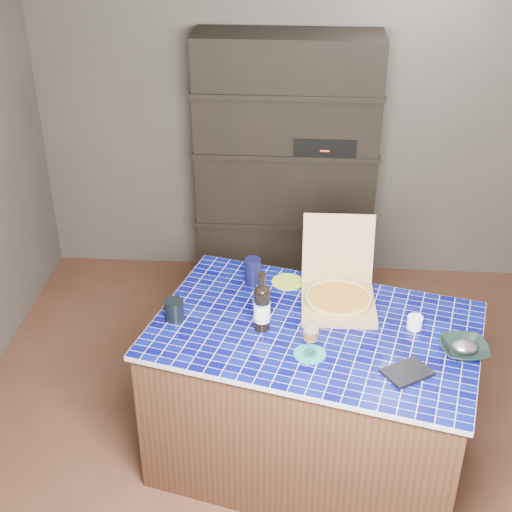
# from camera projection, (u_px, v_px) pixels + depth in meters

# --- Properties ---
(room) EXTENTS (3.50, 3.50, 3.50)m
(room) POSITION_uv_depth(u_px,v_px,m) (277.00, 225.00, 3.35)
(room) COLOR brown
(room) RESTS_ON ground
(shelving_unit) EXTENTS (1.20, 0.41, 1.80)m
(shelving_unit) POSITION_uv_depth(u_px,v_px,m) (287.00, 167.00, 4.85)
(shelving_unit) COLOR black
(shelving_unit) RESTS_ON floor
(kitchen_island) EXTENTS (1.70, 1.31, 0.83)m
(kitchen_island) POSITION_uv_depth(u_px,v_px,m) (312.00, 395.00, 3.56)
(kitchen_island) COLOR #4D2B1E
(kitchen_island) RESTS_ON floor
(pizza_box) EXTENTS (0.36, 0.44, 0.39)m
(pizza_box) POSITION_uv_depth(u_px,v_px,m) (338.00, 295.00, 3.49)
(pizza_box) COLOR #96774D
(pizza_box) RESTS_ON kitchen_island
(mead_bottle) EXTENTS (0.08, 0.08, 0.30)m
(mead_bottle) POSITION_uv_depth(u_px,v_px,m) (262.00, 307.00, 3.29)
(mead_bottle) COLOR black
(mead_bottle) RESTS_ON kitchen_island
(teal_trivet) EXTENTS (0.14, 0.14, 0.01)m
(teal_trivet) POSITION_uv_depth(u_px,v_px,m) (310.00, 354.00, 3.17)
(teal_trivet) COLOR #187D7D
(teal_trivet) RESTS_ON kitchen_island
(wine_glass) EXTENTS (0.07, 0.07, 0.16)m
(wine_glass) POSITION_uv_depth(u_px,v_px,m) (311.00, 334.00, 3.12)
(wine_glass) COLOR white
(wine_glass) RESTS_ON teal_trivet
(tumbler) EXTENTS (0.09, 0.09, 0.10)m
(tumbler) POSITION_uv_depth(u_px,v_px,m) (174.00, 310.00, 3.39)
(tumbler) COLOR black
(tumbler) RESTS_ON kitchen_island
(dvd_case) EXTENTS (0.24, 0.22, 0.02)m
(dvd_case) POSITION_uv_depth(u_px,v_px,m) (407.00, 372.00, 3.05)
(dvd_case) COLOR black
(dvd_case) RESTS_ON kitchen_island
(bowl) EXTENTS (0.23, 0.23, 0.05)m
(bowl) POSITION_uv_depth(u_px,v_px,m) (464.00, 349.00, 3.17)
(bowl) COLOR black
(bowl) RESTS_ON kitchen_island
(foil_contents) EXTENTS (0.11, 0.10, 0.05)m
(foil_contents) POSITION_uv_depth(u_px,v_px,m) (464.00, 347.00, 3.16)
(foil_contents) COLOR #B5B5C1
(foil_contents) RESTS_ON bowl
(white_jar) EXTENTS (0.07, 0.07, 0.06)m
(white_jar) POSITION_uv_depth(u_px,v_px,m) (415.00, 322.00, 3.34)
(white_jar) COLOR white
(white_jar) RESTS_ON kitchen_island
(navy_cup) EXTENTS (0.08, 0.08, 0.13)m
(navy_cup) POSITION_uv_depth(u_px,v_px,m) (253.00, 270.00, 3.68)
(navy_cup) COLOR black
(navy_cup) RESTS_ON kitchen_island
(green_trivet) EXTENTS (0.17, 0.17, 0.01)m
(green_trivet) POSITION_uv_depth(u_px,v_px,m) (288.00, 282.00, 3.70)
(green_trivet) COLOR #99BB28
(green_trivet) RESTS_ON kitchen_island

